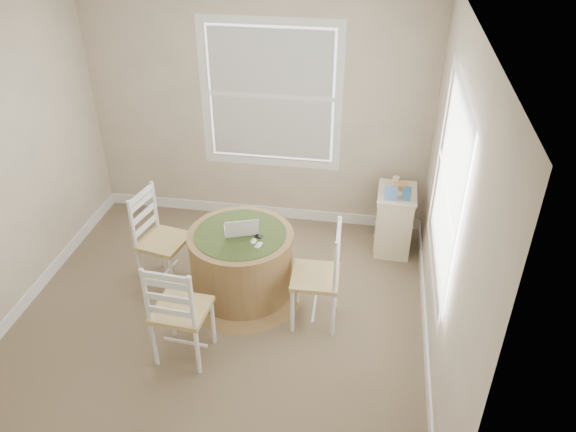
# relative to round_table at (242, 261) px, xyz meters

# --- Properties ---
(room) EXTENTS (3.64, 3.64, 2.64)m
(room) POSITION_rel_round_table_xyz_m (0.04, -0.25, 0.93)
(room) COLOR #76634B
(room) RESTS_ON ground
(round_table) EXTENTS (1.13, 1.13, 0.68)m
(round_table) POSITION_rel_round_table_xyz_m (0.00, 0.00, 0.00)
(round_table) COLOR #8C603F
(round_table) RESTS_ON ground
(chair_left) EXTENTS (0.48, 0.49, 0.95)m
(chair_left) POSITION_rel_round_table_xyz_m (-0.75, 0.05, 0.11)
(chair_left) COLOR white
(chair_left) RESTS_ON ground
(chair_near) EXTENTS (0.45, 0.43, 0.95)m
(chair_near) POSITION_rel_round_table_xyz_m (-0.29, -0.83, 0.11)
(chair_near) COLOR white
(chair_near) RESTS_ON ground
(chair_right) EXTENTS (0.41, 0.43, 0.95)m
(chair_right) POSITION_rel_round_table_xyz_m (0.70, -0.24, 0.11)
(chair_right) COLOR white
(chair_right) RESTS_ON ground
(laptop) EXTENTS (0.36, 0.34, 0.21)m
(laptop) POSITION_rel_round_table_xyz_m (0.01, 0.02, 0.33)
(laptop) COLOR white
(laptop) RESTS_ON round_table
(mouse) EXTENTS (0.07, 0.09, 0.03)m
(mouse) POSITION_rel_round_table_xyz_m (0.14, -0.10, 0.31)
(mouse) COLOR white
(mouse) RESTS_ON round_table
(phone) EXTENTS (0.06, 0.10, 0.02)m
(phone) POSITION_rel_round_table_xyz_m (0.20, -0.15, 0.30)
(phone) COLOR #B7BABF
(phone) RESTS_ON round_table
(keys) EXTENTS (0.07, 0.06, 0.02)m
(keys) POSITION_rel_round_table_xyz_m (0.17, -0.03, 0.31)
(keys) COLOR black
(keys) RESTS_ON round_table
(corner_chest) EXTENTS (0.39, 0.52, 0.68)m
(corner_chest) POSITION_rel_round_table_xyz_m (1.37, 0.98, -0.03)
(corner_chest) COLOR beige
(corner_chest) RESTS_ON ground
(tissue_box) EXTENTS (0.12, 0.12, 0.10)m
(tissue_box) POSITION_rel_round_table_xyz_m (1.31, 0.87, 0.36)
(tissue_box) COLOR #5989CD
(tissue_box) RESTS_ON corner_chest
(box_yellow) EXTENTS (0.15, 0.10, 0.06)m
(box_yellow) POSITION_rel_round_table_xyz_m (1.39, 1.04, 0.34)
(box_yellow) COLOR #C89246
(box_yellow) RESTS_ON corner_chest
(box_blue) EXTENTS (0.08, 0.08, 0.12)m
(box_blue) POSITION_rel_round_table_xyz_m (1.44, 0.86, 0.37)
(box_blue) COLOR #306491
(box_blue) RESTS_ON corner_chest
(cup_cream) EXTENTS (0.07, 0.07, 0.09)m
(cup_cream) POSITION_rel_round_table_xyz_m (1.35, 1.10, 0.35)
(cup_cream) COLOR beige
(cup_cream) RESTS_ON corner_chest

